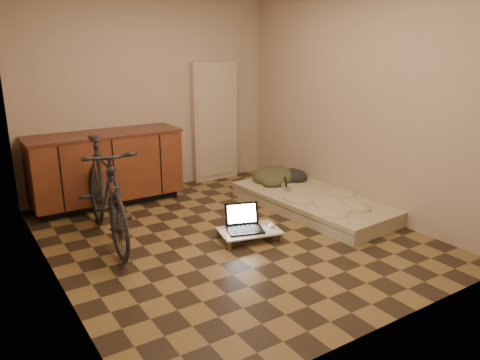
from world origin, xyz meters
TOP-DOWN VIEW (x-y plane):
  - room_shell at (0.00, 0.00)m, footprint 3.50×4.00m
  - cabinets at (-0.75, 1.70)m, footprint 1.84×0.62m
  - appliance_panel at (0.95, 1.94)m, footprint 0.70×0.10m
  - bicycle at (-1.12, 0.56)m, footprint 0.70×1.83m
  - futon at (1.30, 0.14)m, footprint 1.13×2.14m
  - clothing_pile at (1.33, 0.89)m, footprint 0.68×0.58m
  - headphones at (1.14, 0.50)m, footprint 0.31×0.31m
  - lap_desk at (0.12, -0.19)m, footprint 0.69×0.53m
  - laptop at (0.09, -0.14)m, footprint 0.44×0.42m
  - mouse at (0.36, -0.24)m, footprint 0.12×0.13m

SIDE VIEW (x-z plane):
  - lap_desk at x=0.12m, z-range 0.04..0.14m
  - futon at x=1.30m, z-range 0.00..0.18m
  - mouse at x=0.36m, z-range 0.10..0.14m
  - laptop at x=0.09m, z-range 0.03..0.28m
  - headphones at x=1.14m, z-range 0.18..0.33m
  - clothing_pile at x=1.33m, z-range 0.18..0.44m
  - cabinets at x=-0.75m, z-range 0.01..0.92m
  - bicycle at x=-1.12m, z-range 0.00..1.16m
  - appliance_panel at x=0.95m, z-range 0.00..1.70m
  - room_shell at x=0.00m, z-range 0.00..2.60m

